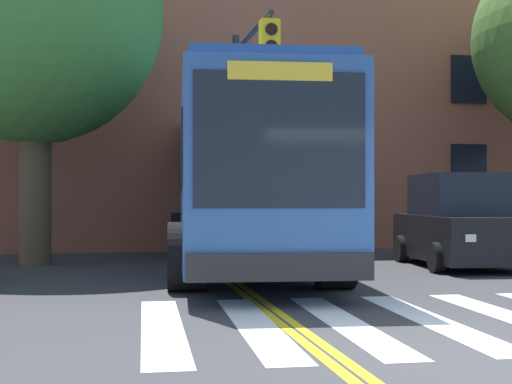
{
  "coord_description": "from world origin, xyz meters",
  "views": [
    {
      "loc": [
        -3.18,
        -6.11,
        1.46
      ],
      "look_at": [
        -0.63,
        7.3,
        1.56
      ],
      "focal_mm": 50.0,
      "sensor_mm": 36.0,
      "label": 1
    }
  ],
  "objects": [
    {
      "name": "street_tree_curbside_small",
      "position": [
        -5.0,
        9.89,
        5.38
      ],
      "size": [
        7.71,
        7.78,
        8.2
      ],
      "color": "brown",
      "rests_on": "ground"
    },
    {
      "name": "car_white_behind_bus",
      "position": [
        0.7,
        19.03,
        0.83
      ],
      "size": [
        2.62,
        4.9,
        1.85
      ],
      "color": "white",
      "rests_on": "ground"
    },
    {
      "name": "traffic_light_overhead",
      "position": [
        -0.62,
        8.16,
        3.47
      ],
      "size": [
        0.35,
        3.47,
        5.09
      ],
      "color": "#28282D",
      "rests_on": "ground"
    },
    {
      "name": "crosswalk",
      "position": [
        0.97,
        1.8,
        0.0
      ],
      "size": [
        7.98,
        4.32,
        0.01
      ],
      "color": "white",
      "rests_on": "ground"
    },
    {
      "name": "lane_line_yellow_inner",
      "position": [
        -1.37,
        15.8,
        0.0
      ],
      "size": [
        0.12,
        36.0,
        0.01
      ],
      "primitive_type": "cube",
      "color": "gold",
      "rests_on": "ground"
    },
    {
      "name": "car_black_far_lane",
      "position": [
        3.83,
        7.83,
        0.89
      ],
      "size": [
        2.32,
        4.02,
        1.95
      ],
      "color": "black",
      "rests_on": "ground"
    },
    {
      "name": "lane_line_yellow_outer",
      "position": [
        -1.21,
        15.8,
        0.0
      ],
      "size": [
        0.12,
        36.0,
        0.01
      ],
      "primitive_type": "cube",
      "color": "gold",
      "rests_on": "ground"
    },
    {
      "name": "ground_plane",
      "position": [
        0.0,
        0.0,
        0.0
      ],
      "size": [
        120.0,
        120.0,
        0.0
      ],
      "primitive_type": "plane",
      "color": "#38383A"
    },
    {
      "name": "building_facade",
      "position": [
        -0.39,
        17.79,
        4.64
      ],
      "size": [
        35.97,
        9.44,
        9.27
      ],
      "color": "#9E5642",
      "rests_on": "ground"
    },
    {
      "name": "city_bus",
      "position": [
        -0.74,
        8.33,
        1.87
      ],
      "size": [
        3.55,
        11.23,
        3.48
      ],
      "color": "#2D5699",
      "rests_on": "ground"
    }
  ]
}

